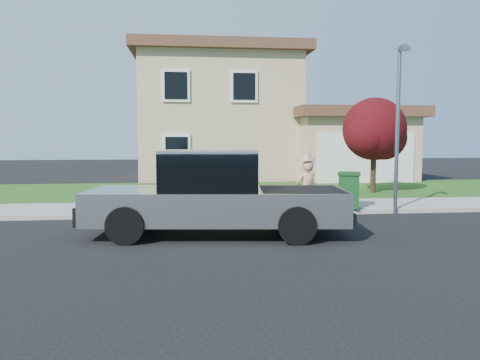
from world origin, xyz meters
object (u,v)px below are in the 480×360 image
Objects in this scene: pickup_truck at (216,196)px; ornamental_tree at (375,132)px; trash_bin at (349,190)px; street_lamp at (398,120)px; woman at (306,190)px.

ornamental_tree reaches higher than pickup_truck.
pickup_truck is at bearing -133.54° from ornamental_tree.
street_lamp reaches higher than trash_bin.
ornamental_tree is (6.38, 6.72, 1.50)m from pickup_truck.
street_lamp is (5.23, 2.34, 1.77)m from pickup_truck.
pickup_truck is at bearing 15.05° from woman.
trash_bin is (4.00, 2.74, -0.21)m from pickup_truck.
street_lamp reaches higher than woman.
woman is at bearing -126.39° from ornamental_tree.
pickup_truck is 4.85m from trash_bin.
street_lamp is at bearing -104.71° from ornamental_tree.
trash_bin is at bearing -151.04° from woman.
trash_bin is at bearing 168.83° from street_lamp.
ornamental_tree is at bearing 79.15° from trash_bin.
woman is 0.38× the size of street_lamp.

